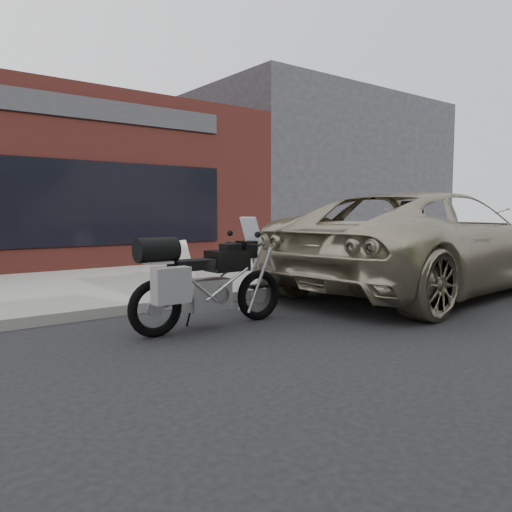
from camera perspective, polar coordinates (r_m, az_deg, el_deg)
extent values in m
plane|color=black|center=(5.64, 21.23, -10.61)|extent=(120.00, 120.00, 0.00)
cube|color=gray|center=(10.93, -12.03, -2.52)|extent=(44.00, 6.00, 0.15)
cube|color=black|center=(12.04, -24.98, 5.56)|extent=(10.00, 0.08, 2.00)
cube|color=#242428|center=(12.28, -25.37, 15.87)|extent=(10.00, 0.08, 0.50)
cube|color=#242428|center=(22.34, 3.51, 8.88)|extent=(10.00, 10.00, 6.00)
torus|color=black|center=(6.09, -11.43, -5.89)|extent=(0.70, 0.11, 0.70)
torus|color=black|center=(6.91, 0.30, -4.50)|extent=(0.70, 0.11, 0.70)
cube|color=#B7B7BC|center=(6.42, -5.59, -4.40)|extent=(0.57, 0.31, 0.40)
cube|color=black|center=(6.54, -3.30, -0.53)|extent=(0.52, 0.33, 0.27)
cube|color=black|center=(6.26, -7.23, -1.00)|extent=(0.57, 0.29, 0.13)
cube|color=black|center=(6.10, -10.18, -1.99)|extent=(0.31, 0.23, 0.15)
cube|color=black|center=(6.71, -1.10, 0.78)|extent=(0.19, 0.25, 0.23)
cube|color=silver|center=(6.74, -0.60, 3.02)|extent=(0.15, 0.31, 0.35)
cylinder|color=black|center=(6.66, -1.60, 1.38)|extent=(0.03, 0.73, 0.03)
cube|color=#B7B7BC|center=(6.03, -11.26, -0.69)|extent=(0.29, 0.31, 0.03)
cube|color=slate|center=(5.83, -9.66, -3.33)|extent=(0.44, 0.19, 0.42)
cylinder|color=black|center=(6.01, -11.28, 0.69)|extent=(0.50, 0.29, 0.29)
cylinder|color=#B7B7BC|center=(6.37, -9.57, -5.19)|extent=(0.58, 0.08, 0.20)
imported|color=tan|center=(9.80, 18.97, 1.44)|extent=(6.86, 3.56, 1.85)
cube|color=silver|center=(10.10, -8.05, -0.43)|extent=(0.53, 0.49, 0.77)
cube|color=silver|center=(10.18, -9.12, -0.40)|extent=(0.53, 0.49, 0.77)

